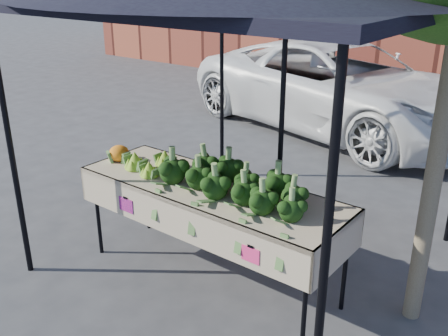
% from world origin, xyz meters
% --- Properties ---
extents(ground, '(90.00, 90.00, 0.00)m').
position_xyz_m(ground, '(0.00, 0.00, 0.00)').
color(ground, '#333336').
extents(table, '(2.41, 0.83, 0.90)m').
position_xyz_m(table, '(-0.25, 0.12, 0.45)').
color(table, '#B7A88D').
rests_on(table, ground).
extents(canopy, '(3.16, 3.16, 2.74)m').
position_xyz_m(canopy, '(-0.21, 0.67, 1.37)').
color(canopy, black).
rests_on(canopy, ground).
extents(broccoli_heap, '(1.38, 0.58, 0.27)m').
position_xyz_m(broccoli_heap, '(0.03, 0.15, 1.04)').
color(broccoli_heap, black).
rests_on(broccoli_heap, table).
extents(romanesco_cluster, '(0.44, 0.48, 0.21)m').
position_xyz_m(romanesco_cluster, '(-0.91, 0.11, 1.00)').
color(romanesco_cluster, '#8DBF2F').
rests_on(romanesco_cluster, table).
extents(cauliflower_pair, '(0.21, 0.21, 0.19)m').
position_xyz_m(cauliflower_pair, '(-1.30, 0.07, 0.99)').
color(cauliflower_pair, orange).
rests_on(cauliflower_pair, table).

